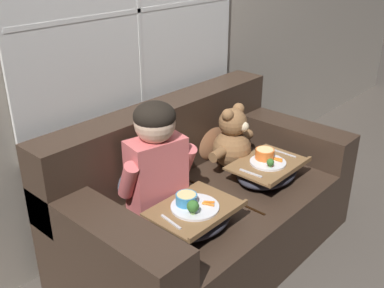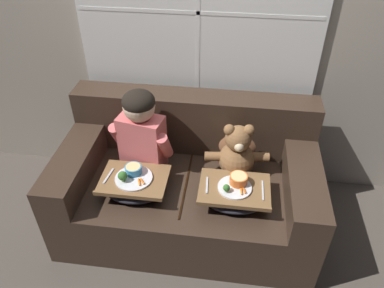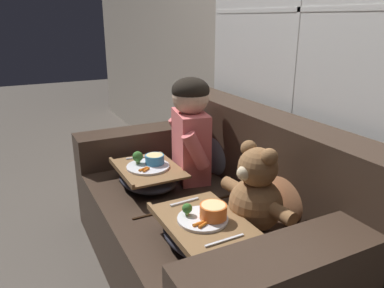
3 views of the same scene
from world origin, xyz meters
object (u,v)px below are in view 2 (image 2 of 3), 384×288
object	(u,v)px
couch	(189,184)
lap_tray_teddy	(234,193)
child_figure	(141,127)
teddy_bear	(237,154)
lap_tray_child	(134,184)
throw_pillow_behind_teddy	(238,137)
throw_pillow_behind_child	(149,130)

from	to	relation	value
couch	lap_tray_teddy	distance (m)	0.43
child_figure	lap_tray_teddy	distance (m)	0.75
teddy_bear	lap_tray_child	xyz separation A→B (m)	(-0.65, -0.26, -0.11)
couch	lap_tray_teddy	world-z (taller)	couch
throw_pillow_behind_teddy	couch	bearing A→B (deg)	-144.29
teddy_bear	couch	bearing A→B (deg)	-174.16
couch	teddy_bear	bearing A→B (deg)	5.84
couch	throw_pillow_behind_teddy	world-z (taller)	couch
throw_pillow_behind_child	lap_tray_child	xyz separation A→B (m)	(-0.00, -0.46, -0.10)
child_figure	couch	bearing A→B (deg)	-6.64
couch	throw_pillow_behind_child	distance (m)	0.48
couch	child_figure	size ratio (longest dim) A/B	2.88
throw_pillow_behind_child	teddy_bear	world-z (taller)	teddy_bear
throw_pillow_behind_child	teddy_bear	bearing A→B (deg)	-17.11
lap_tray_teddy	lap_tray_child	bearing A→B (deg)	-179.97
throw_pillow_behind_teddy	teddy_bear	world-z (taller)	teddy_bear
couch	throw_pillow_behind_teddy	size ratio (longest dim) A/B	4.92
child_figure	throw_pillow_behind_teddy	bearing A→B (deg)	16.75
couch	throw_pillow_behind_child	bearing A→B (deg)	144.29
throw_pillow_behind_child	couch	bearing A→B (deg)	-35.71
couch	lap_tray_teddy	bearing A→B (deg)	-35.31
couch	child_figure	distance (m)	0.54
child_figure	lap_tray_teddy	xyz separation A→B (m)	(0.64, -0.27, -0.26)
lap_tray_child	throw_pillow_behind_teddy	bearing A→B (deg)	35.51
throw_pillow_behind_teddy	teddy_bear	distance (m)	0.20
throw_pillow_behind_child	lap_tray_child	bearing A→B (deg)	-90.17
throw_pillow_behind_child	throw_pillow_behind_teddy	xyz separation A→B (m)	(0.64, 0.00, 0.00)
teddy_bear	lap_tray_teddy	world-z (taller)	teddy_bear
couch	teddy_bear	xyz separation A→B (m)	(0.32, 0.03, 0.28)
teddy_bear	lap_tray_teddy	bearing A→B (deg)	-89.97
child_figure	lap_tray_teddy	bearing A→B (deg)	-22.42
lap_tray_teddy	couch	bearing A→B (deg)	144.69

